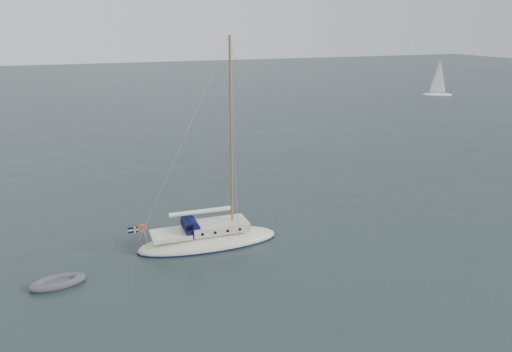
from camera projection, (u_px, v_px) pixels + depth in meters
name	position (u px, v px, depth m)	size (l,w,h in m)	color
ground	(255.00, 248.00, 29.46)	(300.00, 300.00, 0.00)	black
sailboat	(208.00, 230.00, 29.73)	(8.91, 2.67, 12.69)	silver
dinghy	(57.00, 282.00, 25.24)	(2.79, 1.26, 0.40)	#505156
distant_yacht_b	(439.00, 78.00, 90.80)	(5.49, 2.93, 7.27)	silver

